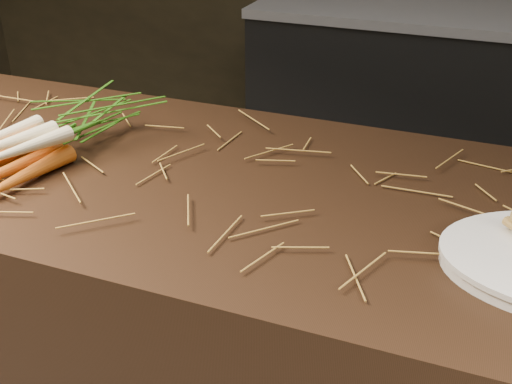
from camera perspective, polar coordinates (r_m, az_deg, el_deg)
main_counter at (r=1.46m, az=-2.71°, el=-14.75°), size 2.40×0.70×0.90m
back_counter at (r=3.03m, az=17.43°, el=7.28°), size 1.82×0.62×0.84m
straw_bedding at (r=1.19m, az=-3.21°, el=1.59°), size 1.40×0.60×0.02m
root_veg_bunch at (r=1.32m, az=-16.89°, el=5.00°), size 0.27×0.53×0.10m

